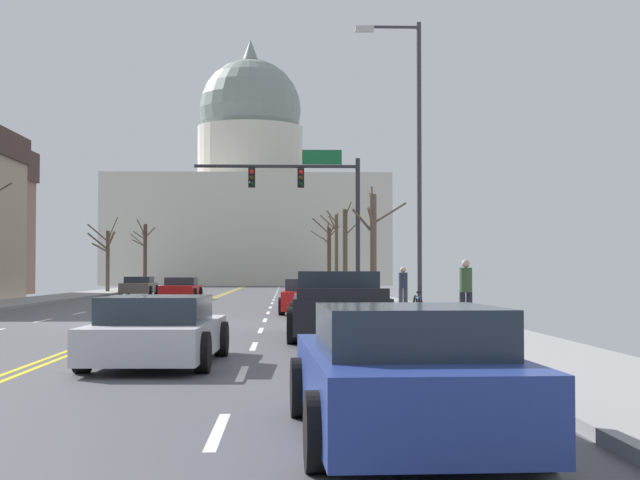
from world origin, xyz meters
TOP-DOWN VIEW (x-y plane):
  - ground at (0.00, -0.00)m, footprint 20.00×180.00m
  - signal_gantry at (5.44, 16.69)m, footprint 7.91×0.41m
  - street_lamp_right at (7.98, 0.09)m, footprint 2.01×0.24m
  - capitol_building at (0.00, 80.93)m, footprint 30.66×21.74m
  - sedan_near_00 at (5.39, 12.14)m, footprint 2.01×4.26m
  - sedan_near_01 at (5.01, 6.55)m, footprint 2.23×4.74m
  - sedan_near_02 at (5.40, -0.21)m, footprint 2.11×4.58m
  - pickup_truck_near_03 at (5.40, -6.21)m, footprint 2.43×5.49m
  - sedan_near_04 at (2.01, -12.23)m, footprint 2.19×4.65m
  - sedan_near_05 at (5.26, -19.49)m, footprint 2.09×4.57m
  - sedan_oncoming_00 at (-1.65, 24.18)m, footprint 2.15×4.27m
  - sedan_oncoming_01 at (-5.22, 32.43)m, footprint 2.05×4.62m
  - bare_tree_00 at (8.25, 48.59)m, footprint 1.60×1.25m
  - bare_tree_02 at (7.92, 12.24)m, footprint 2.38×2.36m
  - bare_tree_04 at (7.89, 53.54)m, footprint 2.59×2.52m
  - bare_tree_05 at (-8.03, 53.76)m, footprint 2.30×2.15m
  - bare_tree_06 at (8.62, 42.65)m, footprint 1.11×2.45m
  - bare_tree_07 at (-8.33, 38.03)m, footprint 2.31×2.57m
  - pedestrian_00 at (8.63, 7.61)m, footprint 0.35×0.34m
  - pedestrian_01 at (8.99, -3.11)m, footprint 0.35×0.34m
  - bicycle_parked at (8.13, 0.01)m, footprint 0.12×1.77m

SIDE VIEW (x-z plane):
  - ground at x=0.00m, z-range -0.08..0.12m
  - bicycle_parked at x=8.13m, z-range 0.06..0.91m
  - sedan_near_04 at x=2.01m, z-range -0.03..1.12m
  - sedan_oncoming_00 at x=-1.65m, z-range -0.04..1.16m
  - sedan_near_00 at x=5.39m, z-range -0.05..1.19m
  - sedan_oncoming_01 at x=-5.22m, z-range -0.02..1.17m
  - sedan_near_05 at x=5.26m, z-range -0.04..1.22m
  - sedan_near_02 at x=5.40m, z-range -0.04..1.22m
  - sedan_near_01 at x=5.01m, z-range -0.04..1.24m
  - pickup_truck_near_03 at x=5.40m, z-range -0.07..1.49m
  - pedestrian_00 at x=8.63m, z-range 0.22..1.81m
  - pedestrian_01 at x=8.99m, z-range 0.24..1.97m
  - bare_tree_07 at x=-8.33m, z-range 0.07..5.24m
  - bare_tree_02 at x=7.92m, z-range 0.21..5.34m
  - bare_tree_04 at x=7.89m, z-range 0.03..6.03m
  - bare_tree_05 at x=-8.03m, z-range 0.11..5.97m
  - bare_tree_06 at x=8.62m, z-range -0.04..6.57m
  - bare_tree_00 at x=8.25m, z-range 0.25..6.60m
  - signal_gantry at x=5.44m, z-range 1.66..8.88m
  - street_lamp_right at x=7.98m, z-range 0.85..9.84m
  - capitol_building at x=0.00m, z-range -5.28..23.23m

